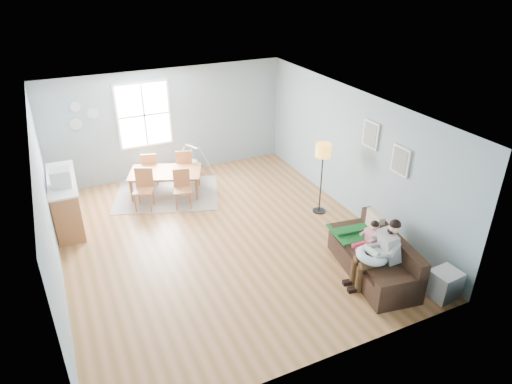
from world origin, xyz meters
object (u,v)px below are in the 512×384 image
toddler (369,237)px  chair_sw (144,186)px  storage_cube (444,284)px  counter (66,201)px  chair_nw (150,167)px  chair_ne (185,164)px  sofa (376,260)px  monitor (61,178)px  baby_swing (193,162)px  father (380,252)px  chair_se (182,186)px  dining_table (166,183)px  floor_lamp (323,156)px

toddler → chair_sw: 5.02m
storage_cube → counter: bearing=136.4°
toddler → chair_sw: toddler is taller
chair_nw → chair_ne: 0.85m
chair_nw → sofa: bearing=-62.4°
monitor → baby_swing: 3.57m
father → chair_nw: father is taller
sofa → baby_swing: baby_swing is taller
chair_sw → chair_se: bearing=-20.0°
dining_table → monitor: 2.52m
dining_table → sofa: bearing=-39.0°
storage_cube → counter: 7.45m
chair_sw → counter: (-1.63, -0.00, 0.01)m
storage_cube → chair_ne: 6.50m
storage_cube → chair_nw: (-3.37, 6.25, 0.22)m
chair_se → chair_nw: bearing=106.0°
father → storage_cube: bearing=-42.9°
chair_sw → counter: bearing=-179.9°
chair_sw → baby_swing: size_ratio=0.88×
counter → sofa: bearing=-41.0°
counter → baby_swing: 3.33m
father → storage_cube: (0.79, -0.74, -0.43)m
chair_nw → toddler: bearing=-61.8°
floor_lamp → chair_ne: size_ratio=1.81×
floor_lamp → chair_ne: 3.58m
toddler → chair_nw: size_ratio=0.89×
father → toddler: 0.47m
sofa → floor_lamp: 2.55m
dining_table → chair_sw: (-0.59, -0.41, 0.23)m
dining_table → chair_sw: size_ratio=1.79×
toddler → floor_lamp: size_ratio=0.47×
baby_swing → monitor: bearing=-154.1°
monitor → storage_cube: bearing=-41.6°
sofa → monitor: 6.16m
toddler → counter: 6.16m
sofa → chair_nw: 5.93m
father → baby_swing: father is taller
floor_lamp → chair_ne: (-2.24, 2.66, -0.83)m
storage_cube → monitor: size_ratio=1.24×
dining_table → baby_swing: 1.18m
toddler → chair_sw: bearing=128.1°
monitor → toddler: bearing=-37.3°
sofa → chair_sw: 5.21m
toddler → father: bearing=-105.8°
toddler → floor_lamp: (0.33, 2.11, 0.67)m
monitor → baby_swing: monitor is taller
floor_lamp → monitor: floor_lamp is taller
father → counter: father is taller
monitor → baby_swing: bearing=25.9°
father → chair_sw: (-2.97, 4.41, -0.15)m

